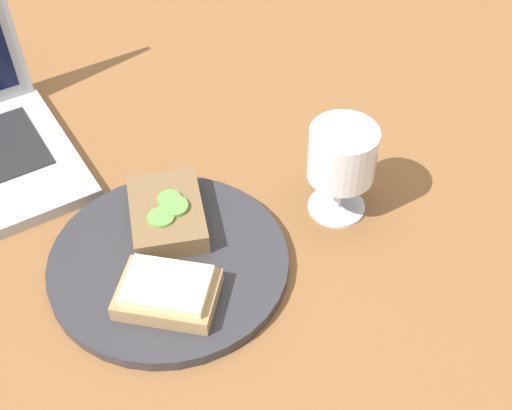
# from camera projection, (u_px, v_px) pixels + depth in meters

# --- Properties ---
(wooden_table) EXTENTS (1.40, 1.40, 0.03)m
(wooden_table) POSITION_uv_depth(u_px,v_px,m) (206.00, 248.00, 0.81)
(wooden_table) COLOR brown
(wooden_table) RESTS_ON ground
(plate) EXTENTS (0.26, 0.26, 0.01)m
(plate) POSITION_uv_depth(u_px,v_px,m) (169.00, 263.00, 0.76)
(plate) COLOR #333338
(plate) RESTS_ON wooden_table
(sandwich_with_cheese) EXTENTS (0.12, 0.12, 0.03)m
(sandwich_with_cheese) POSITION_uv_depth(u_px,v_px,m) (167.00, 292.00, 0.71)
(sandwich_with_cheese) COLOR #A88456
(sandwich_with_cheese) RESTS_ON plate
(sandwich_with_cucumber) EXTENTS (0.11, 0.13, 0.03)m
(sandwich_with_cucumber) POSITION_uv_depth(u_px,v_px,m) (167.00, 214.00, 0.79)
(sandwich_with_cucumber) COLOR brown
(sandwich_with_cucumber) RESTS_ON plate
(wine_glass) EXTENTS (0.08, 0.08, 0.12)m
(wine_glass) POSITION_uv_depth(u_px,v_px,m) (342.00, 158.00, 0.77)
(wine_glass) COLOR white
(wine_glass) RESTS_ON wooden_table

